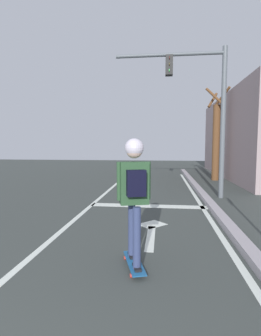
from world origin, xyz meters
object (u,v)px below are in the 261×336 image
Objects in this scene: roadside_tree at (216,139)px; skateboard at (134,263)px; traffic_signal_mast at (200,96)px; skater at (134,184)px.

skateboard is at bearing -107.17° from roadside_tree.
roadside_tree is (3.07, 9.93, 2.03)m from skateboard.
skateboard is 0.17× the size of traffic_signal_mast.
traffic_signal_mast is 1.08× the size of roadside_tree.
skater is 10.45m from roadside_tree.
roadside_tree is at bearing 72.83° from skateboard.
roadside_tree reaches higher than skateboard.
traffic_signal_mast is (1.61, 5.38, 3.31)m from skateboard.
skater is (0.00, -0.01, 1.17)m from skateboard.
roadside_tree is (3.07, 9.95, 0.86)m from skater.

